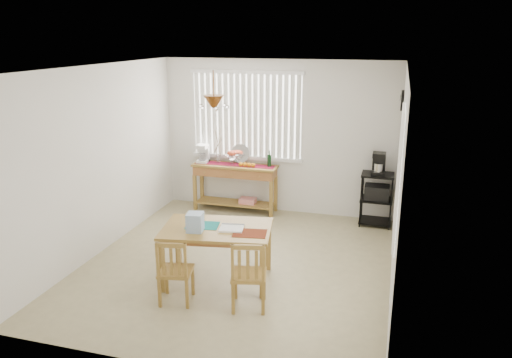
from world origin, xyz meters
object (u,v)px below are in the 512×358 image
(cart_items, at_px, (379,164))
(dining_table, at_px, (217,234))
(sideboard, at_px, (236,176))
(chair_right, at_px, (249,275))
(wire_cart, at_px, (377,194))
(chair_left, at_px, (175,271))

(cart_items, height_order, dining_table, cart_items)
(sideboard, height_order, chair_right, chair_right)
(wire_cart, xyz_separation_m, dining_table, (-1.80, -2.50, 0.11))
(chair_left, distance_m, chair_right, 0.85)
(chair_left, bearing_deg, chair_right, 7.06)
(sideboard, height_order, wire_cart, wire_cart)
(wire_cart, height_order, chair_right, wire_cart)
(chair_right, bearing_deg, wire_cart, 68.00)
(chair_left, bearing_deg, sideboard, 95.68)
(sideboard, bearing_deg, wire_cart, -0.56)
(wire_cart, relative_size, cart_items, 2.43)
(sideboard, xyz_separation_m, cart_items, (2.39, -0.01, 0.40))
(cart_items, distance_m, chair_right, 3.34)
(dining_table, height_order, chair_right, chair_right)
(dining_table, bearing_deg, cart_items, 54.30)
(wire_cart, bearing_deg, chair_right, -112.00)
(dining_table, distance_m, chair_right, 0.82)
(cart_items, xyz_separation_m, dining_table, (-1.80, -2.51, -0.39))
(sideboard, distance_m, cart_items, 2.42)
(wire_cart, distance_m, chair_left, 3.77)
(sideboard, bearing_deg, dining_table, -76.83)
(sideboard, relative_size, cart_items, 4.17)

